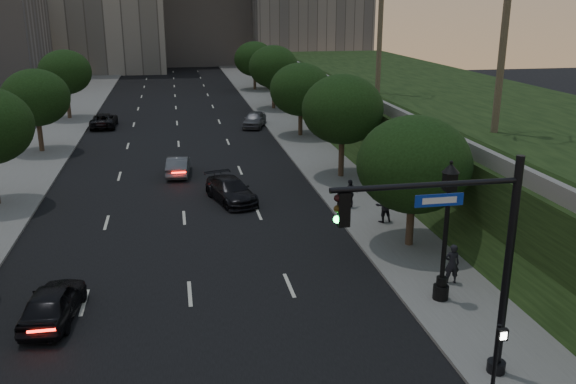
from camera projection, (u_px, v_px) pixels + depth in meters
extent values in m
plane|color=black|center=(195.00, 365.00, 19.34)|extent=(160.00, 160.00, 0.00)
cube|color=black|center=(179.00, 150.00, 47.48)|extent=(16.00, 140.00, 0.02)
cube|color=slate|center=(307.00, 143.00, 49.27)|extent=(4.50, 140.00, 0.15)
cube|color=slate|center=(40.00, 155.00, 45.64)|extent=(4.50, 140.00, 0.15)
cube|color=black|center=(456.00, 119.00, 48.89)|extent=(18.00, 90.00, 4.00)
cube|color=slate|center=(355.00, 93.00, 46.69)|extent=(0.35, 90.00, 0.70)
cylinder|color=#38281C|center=(410.00, 218.00, 28.24)|extent=(0.36, 0.36, 2.86)
ellipsoid|color=black|center=(414.00, 164.00, 27.46)|extent=(5.20, 5.20, 4.42)
cylinder|color=#38281C|center=(341.00, 154.00, 39.44)|extent=(0.36, 0.36, 3.21)
ellipsoid|color=black|center=(343.00, 109.00, 38.57)|extent=(5.20, 5.20, 4.42)
cylinder|color=#38281C|center=(300.00, 120.00, 51.69)|extent=(0.36, 0.36, 2.86)
ellipsoid|color=black|center=(301.00, 89.00, 50.91)|extent=(5.20, 5.20, 4.42)
cylinder|color=#38281C|center=(274.00, 94.00, 64.76)|extent=(0.36, 0.36, 3.21)
ellipsoid|color=black|center=(273.00, 67.00, 63.89)|extent=(5.20, 5.20, 4.42)
cylinder|color=#38281C|center=(255.00, 79.00, 78.88)|extent=(0.36, 0.36, 2.86)
ellipsoid|color=black|center=(254.00, 59.00, 78.11)|extent=(5.20, 5.20, 4.42)
cylinder|color=#38281C|center=(40.00, 133.00, 46.15)|extent=(0.36, 0.36, 2.99)
ellipsoid|color=black|center=(36.00, 98.00, 45.34)|extent=(5.00, 5.00, 4.25)
cylinder|color=#38281C|center=(68.00, 103.00, 59.24)|extent=(0.36, 0.36, 3.26)
ellipsoid|color=black|center=(65.00, 72.00, 58.36)|extent=(5.00, 5.00, 4.25)
cylinder|color=#4C4233|center=(505.00, 22.00, 32.58)|extent=(0.40, 0.40, 12.00)
cylinder|color=black|center=(507.00, 272.00, 17.76)|extent=(0.24, 0.24, 7.00)
cylinder|color=black|center=(496.00, 369.00, 18.73)|extent=(0.56, 0.56, 0.50)
cylinder|color=black|center=(427.00, 185.00, 16.45)|extent=(5.40, 0.16, 0.16)
cube|color=black|center=(344.00, 210.00, 16.20)|extent=(0.32, 0.22, 0.95)
sphere|color=black|center=(338.00, 198.00, 16.07)|extent=(0.20, 0.20, 0.20)
sphere|color=#3F2B0A|center=(337.00, 209.00, 16.16)|extent=(0.20, 0.20, 0.20)
sphere|color=#19F24C|center=(337.00, 219.00, 16.25)|extent=(0.20, 0.20, 0.20)
cube|color=#0D30AD|center=(439.00, 200.00, 16.65)|extent=(1.40, 0.05, 0.35)
cylinder|color=black|center=(441.00, 294.00, 23.31)|extent=(0.60, 0.60, 0.70)
cylinder|color=black|center=(442.00, 282.00, 23.16)|extent=(0.40, 0.40, 0.40)
cylinder|color=black|center=(445.00, 234.00, 22.58)|extent=(0.18, 0.18, 3.60)
cube|color=black|center=(450.00, 181.00, 21.96)|extent=(0.42, 0.42, 0.70)
cone|color=black|center=(451.00, 168.00, 21.81)|extent=(0.64, 0.64, 0.35)
sphere|color=black|center=(451.00, 162.00, 21.75)|extent=(0.14, 0.14, 0.14)
cylinder|color=black|center=(495.00, 364.00, 17.20)|extent=(0.12, 0.12, 2.50)
cube|color=black|center=(502.00, 335.00, 16.71)|extent=(0.30, 0.14, 0.35)
cube|color=white|center=(504.00, 336.00, 16.64)|extent=(0.18, 0.02, 0.22)
imported|color=black|center=(53.00, 303.00, 21.89)|extent=(2.08, 4.25, 1.40)
imported|color=#54575C|center=(178.00, 166.00, 40.35)|extent=(1.72, 4.04, 1.29)
imported|color=black|center=(104.00, 120.00, 55.79)|extent=(2.22, 4.74, 1.31)
imported|color=black|center=(231.00, 190.00, 35.00)|extent=(3.12, 5.01, 1.35)
imported|color=#57585E|center=(254.00, 119.00, 55.85)|extent=(2.98, 4.59, 1.45)
imported|color=black|center=(452.00, 264.00, 24.44)|extent=(0.67, 0.50, 1.67)
imported|color=black|center=(383.00, 205.00, 31.29)|extent=(0.94, 0.78, 1.77)
imported|color=black|center=(350.00, 193.00, 33.51)|extent=(1.01, 0.68, 1.59)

